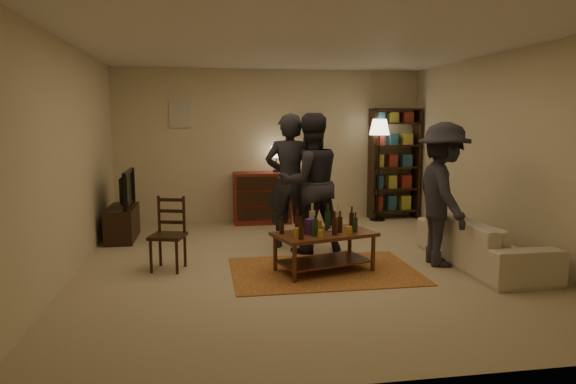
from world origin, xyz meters
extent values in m
plane|color=#C6B793|center=(0.00, 0.00, 0.00)|extent=(6.00, 6.00, 0.00)
plane|color=beige|center=(0.00, 3.00, 1.35)|extent=(5.50, 0.00, 5.50)
plane|color=beige|center=(-2.75, 0.00, 1.35)|extent=(0.00, 6.00, 6.00)
plane|color=beige|center=(2.75, 0.00, 1.35)|extent=(0.00, 6.00, 6.00)
plane|color=beige|center=(0.00, -3.00, 1.35)|extent=(5.50, 0.00, 5.50)
plane|color=white|center=(0.00, 0.00, 2.70)|extent=(6.00, 6.00, 0.00)
cube|color=beige|center=(-1.60, 2.98, 1.90)|extent=(0.35, 0.03, 0.45)
cube|color=beige|center=(0.60, 2.98, 1.70)|extent=(0.30, 0.03, 0.40)
cube|color=brown|center=(0.19, -0.35, 0.01)|extent=(2.20, 1.50, 0.01)
cube|color=brown|center=(0.19, -0.35, 0.46)|extent=(1.30, 0.94, 0.04)
cube|color=brown|center=(0.19, -0.35, 0.13)|extent=(1.18, 0.82, 0.02)
cylinder|color=brown|center=(-0.24, -0.75, 0.22)|extent=(0.05, 0.05, 0.44)
cylinder|color=brown|center=(0.76, -0.46, 0.22)|extent=(0.05, 0.05, 0.44)
cylinder|color=brown|center=(-0.39, -0.25, 0.22)|extent=(0.05, 0.05, 0.44)
cylinder|color=brown|center=(0.62, 0.04, 0.22)|extent=(0.05, 0.05, 0.44)
cylinder|color=gold|center=(-0.17, -0.51, 0.53)|extent=(0.07, 0.07, 0.10)
cylinder|color=gold|center=(0.09, -0.60, 0.52)|extent=(0.07, 0.07, 0.09)
cylinder|color=gold|center=(0.17, -0.17, 0.53)|extent=(0.07, 0.07, 0.11)
cylinder|color=gold|center=(0.46, -0.48, 0.52)|extent=(0.07, 0.07, 0.09)
cube|color=#5C3084|center=(0.01, -0.39, 0.57)|extent=(0.17, 0.15, 0.18)
cylinder|color=gray|center=(0.31, -0.34, 0.49)|extent=(0.12, 0.12, 0.03)
cube|color=black|center=(-1.66, 0.02, 0.42)|extent=(0.48, 0.48, 0.04)
cylinder|color=black|center=(-1.85, -0.09, 0.20)|extent=(0.04, 0.04, 0.41)
cylinder|color=black|center=(-1.55, -0.17, 0.20)|extent=(0.04, 0.04, 0.41)
cylinder|color=black|center=(-1.77, 0.22, 0.20)|extent=(0.04, 0.04, 0.41)
cylinder|color=black|center=(-1.46, 0.13, 0.20)|extent=(0.04, 0.04, 0.41)
cube|color=black|center=(-1.62, 0.17, 0.67)|extent=(0.31, 0.11, 0.46)
cube|color=black|center=(-2.45, 1.80, 0.25)|extent=(0.40, 1.00, 0.50)
imported|color=black|center=(-2.43, 1.80, 0.78)|extent=(0.13, 0.97, 0.56)
cube|color=maroon|center=(-0.20, 2.72, 0.45)|extent=(1.00, 0.48, 0.90)
cube|color=black|center=(-0.20, 2.47, 0.22)|extent=(0.92, 0.02, 0.22)
cube|color=black|center=(-0.20, 2.47, 0.48)|extent=(0.92, 0.02, 0.22)
cube|color=black|center=(-0.20, 2.47, 0.74)|extent=(0.92, 0.02, 0.22)
cylinder|color=black|center=(0.05, 2.72, 0.92)|extent=(0.12, 0.12, 0.04)
cylinder|color=black|center=(0.05, 2.72, 1.05)|extent=(0.02, 0.02, 0.22)
cone|color=#FFE5B2|center=(0.05, 2.72, 1.26)|extent=(0.26, 0.26, 0.20)
cube|color=black|center=(1.82, 2.78, 1.00)|extent=(0.04, 0.34, 2.00)
cube|color=black|center=(2.68, 2.78, 1.00)|extent=(0.04, 0.34, 2.00)
cube|color=black|center=(2.25, 2.78, 0.15)|extent=(0.90, 0.34, 0.03)
cube|color=black|center=(2.25, 2.78, 0.55)|extent=(0.90, 0.34, 0.03)
cube|color=black|center=(2.25, 2.78, 0.95)|extent=(0.90, 0.34, 0.03)
cube|color=black|center=(2.25, 2.78, 1.35)|extent=(0.90, 0.34, 0.03)
cube|color=black|center=(2.25, 2.78, 1.75)|extent=(0.90, 0.34, 0.03)
cube|color=black|center=(2.25, 2.78, 2.00)|extent=(0.90, 0.34, 0.03)
cube|color=maroon|center=(1.95, 2.78, 0.29)|extent=(0.12, 0.22, 0.26)
cube|color=#23506A|center=(2.20, 2.78, 0.29)|extent=(0.15, 0.22, 0.26)
cube|color=#A6A237|center=(2.47, 2.78, 0.29)|extent=(0.18, 0.22, 0.26)
cube|color=#23506A|center=(1.95, 2.78, 0.69)|extent=(0.12, 0.22, 0.24)
cube|color=#A6A237|center=(2.20, 2.78, 0.69)|extent=(0.15, 0.22, 0.24)
cube|color=maroon|center=(2.47, 2.78, 0.69)|extent=(0.18, 0.22, 0.24)
cube|color=#A6A237|center=(1.95, 2.78, 1.07)|extent=(0.12, 0.22, 0.22)
cube|color=maroon|center=(2.20, 2.78, 1.07)|extent=(0.15, 0.22, 0.22)
cube|color=#23506A|center=(2.47, 2.78, 1.07)|extent=(0.18, 0.22, 0.22)
cube|color=maroon|center=(1.95, 2.78, 1.47)|extent=(0.12, 0.22, 0.20)
cube|color=#23506A|center=(2.20, 2.78, 1.47)|extent=(0.15, 0.22, 0.20)
cube|color=#A6A237|center=(2.47, 2.78, 1.47)|extent=(0.18, 0.22, 0.20)
cube|color=#23506A|center=(1.95, 2.78, 1.85)|extent=(0.12, 0.22, 0.18)
cube|color=#A6A237|center=(2.20, 2.78, 1.85)|extent=(0.15, 0.22, 0.18)
cube|color=maroon|center=(2.47, 2.78, 1.85)|extent=(0.18, 0.22, 0.18)
cylinder|color=black|center=(1.89, 2.62, 0.01)|extent=(0.28, 0.28, 0.03)
cylinder|color=black|center=(1.89, 2.62, 0.82)|extent=(0.03, 0.03, 1.63)
cone|color=#FFE5B2|center=(1.89, 2.62, 1.69)|extent=(0.36, 0.36, 0.28)
imported|color=beige|center=(2.20, -0.40, 0.30)|extent=(0.81, 2.08, 0.61)
imported|color=#222329|center=(-0.02, 0.90, 0.95)|extent=(0.79, 0.63, 1.90)
imported|color=#26252C|center=(0.21, 0.61, 0.95)|extent=(1.03, 0.87, 1.90)
imported|color=#28272E|center=(1.70, -0.30, 0.89)|extent=(0.78, 1.21, 1.78)
camera|label=1|loc=(-1.22, -6.17, 1.79)|focal=32.00mm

